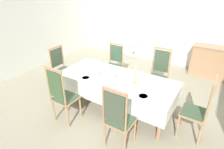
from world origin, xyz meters
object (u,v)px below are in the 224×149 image
bowl_near_left (89,61)px  sideboard (218,63)px  chair_south_a (62,95)px  candlestick_east (135,76)px  soup_tureen (111,72)px  chair_north_a (114,64)px  bowl_near_right (132,73)px  spoon_primary (86,60)px  chair_south_b (118,118)px  bowl_far_right (143,97)px  bowl_far_left (86,78)px  chair_north_b (158,73)px  chair_head_west (62,68)px  candlestick_west (100,67)px  chair_head_east (199,108)px  spoon_secondary (137,74)px  dining_table (116,81)px

bowl_near_left → sideboard: size_ratio=0.12×
chair_south_a → candlestick_east: bearing=41.5°
chair_south_a → soup_tureen: size_ratio=4.60×
chair_north_a → candlestick_east: size_ratio=3.02×
bowl_near_right → spoon_primary: size_ratio=1.00×
chair_south_b → bowl_far_right: size_ratio=6.35×
bowl_far_left → sideboard: size_ratio=0.12×
chair_south_b → chair_north_b: size_ratio=0.99×
chair_south_b → chair_head_west: (-2.21, 0.92, -0.03)m
candlestick_west → candlestick_east: size_ratio=0.98×
chair_head_east → sideboard: 2.78m
chair_north_b → spoon_primary: size_ratio=6.73×
chair_south_a → chair_south_b: 1.22m
chair_north_a → bowl_far_right: chair_north_a is taller
chair_north_b → soup_tureen: size_ratio=4.57×
chair_head_east → sideboard: size_ratio=0.84×
bowl_near_left → soup_tureen: bearing=-22.6°
chair_north_a → soup_tureen: 1.08m
bowl_far_right → sideboard: (0.94, 3.16, -0.30)m
chair_south_b → bowl_far_left: chair_south_b is taller
candlestick_west → bowl_far_left: (-0.09, -0.39, -0.12)m
chair_head_west → spoon_secondary: (1.92, 0.38, 0.16)m
spoon_primary → soup_tureen: bearing=-14.9°
bowl_far_left → spoon_primary: bearing=128.5°
bowl_near_left → candlestick_west: bearing=-31.7°
chair_head_east → bowl_far_left: 2.17m
dining_table → candlestick_east: bearing=-0.0°
bowl_far_left → spoon_secondary: bearing=43.7°
chair_north_b → bowl_far_right: chair_north_b is taller
chair_north_b → bowl_near_left: 1.70m
chair_south_b → bowl_near_left: 2.06m
candlestick_east → spoon_primary: candlestick_east is taller
chair_south_b → spoon_primary: size_ratio=6.64×
dining_table → bowl_far_left: bearing=-142.2°
chair_south_a → chair_north_a: 1.84m
soup_tureen → bowl_far_left: 0.54m
bowl_near_left → bowl_near_right: size_ratio=0.97×
chair_north_b → bowl_near_right: (-0.41, -0.58, 0.15)m
dining_table → bowl_near_left: bowl_near_left is taller
chair_north_b → chair_head_west: (-2.21, -0.93, -0.03)m
dining_table → chair_head_east: size_ratio=2.01×
chair_north_b → chair_head_east: (1.04, -0.93, 0.00)m
chair_north_b → sideboard: bearing=-121.1°
chair_head_west → chair_head_east: 3.25m
chair_head_west → spoon_primary: (0.50, 0.39, 0.16)m
chair_head_east → bowl_near_right: size_ratio=6.79×
dining_table → spoon_secondary: 0.49m
dining_table → candlestick_west: candlestick_west is taller
chair_head_east → chair_north_b: bearing=48.3°
soup_tureen → spoon_primary: soup_tureen is taller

